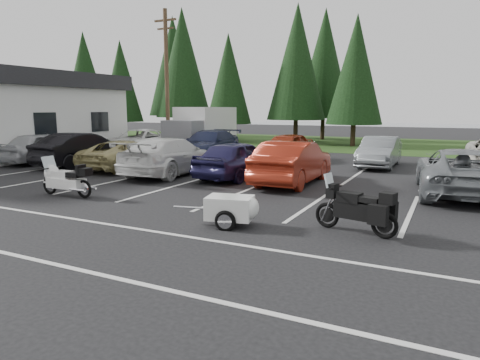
% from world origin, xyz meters
% --- Properties ---
extents(ground, '(120.00, 120.00, 0.00)m').
position_xyz_m(ground, '(0.00, 0.00, 0.00)').
color(ground, black).
rests_on(ground, ground).
extents(grass_strip, '(80.00, 16.00, 0.01)m').
position_xyz_m(grass_strip, '(0.00, 24.00, 0.01)').
color(grass_strip, '#1D3711').
rests_on(grass_strip, ground).
extents(lake_water, '(70.00, 50.00, 0.02)m').
position_xyz_m(lake_water, '(4.00, 55.00, 0.00)').
color(lake_water, slate).
rests_on(lake_water, ground).
extents(utility_pole, '(1.60, 0.26, 9.00)m').
position_xyz_m(utility_pole, '(-10.00, 12.00, 4.70)').
color(utility_pole, '#473321').
rests_on(utility_pole, ground).
extents(box_truck, '(2.40, 5.60, 2.90)m').
position_xyz_m(box_truck, '(-8.00, 12.50, 1.45)').
color(box_truck, silver).
rests_on(box_truck, ground).
extents(stall_markings, '(32.00, 16.00, 0.01)m').
position_xyz_m(stall_markings, '(0.00, 2.00, 0.00)').
color(stall_markings, silver).
rests_on(stall_markings, ground).
extents(conifer_0, '(4.58, 4.58, 10.66)m').
position_xyz_m(conifer_0, '(-28.00, 22.50, 6.23)').
color(conifer_0, '#332316').
rests_on(conifer_0, ground).
extents(conifer_1, '(3.96, 3.96, 9.22)m').
position_xyz_m(conifer_1, '(-22.00, 21.20, 5.39)').
color(conifer_1, '#332316').
rests_on(conifer_1, ground).
extents(conifer_2, '(5.10, 5.10, 11.89)m').
position_xyz_m(conifer_2, '(-16.00, 22.80, 6.95)').
color(conifer_2, '#332316').
rests_on(conifer_2, ground).
extents(conifer_3, '(3.87, 3.87, 9.02)m').
position_xyz_m(conifer_3, '(-10.50, 21.40, 5.27)').
color(conifer_3, '#332316').
rests_on(conifer_3, ground).
extents(conifer_4, '(4.80, 4.80, 11.17)m').
position_xyz_m(conifer_4, '(-5.00, 22.90, 6.53)').
color(conifer_4, '#332316').
rests_on(conifer_4, ground).
extents(conifer_5, '(4.14, 4.14, 9.63)m').
position_xyz_m(conifer_5, '(0.00, 21.60, 5.63)').
color(conifer_5, '#332316').
rests_on(conifer_5, ground).
extents(conifer_back_a, '(5.28, 5.28, 12.30)m').
position_xyz_m(conifer_back_a, '(-20.00, 27.00, 7.19)').
color(conifer_back_a, '#332316').
rests_on(conifer_back_a, ground).
extents(conifer_back_b, '(4.97, 4.97, 11.58)m').
position_xyz_m(conifer_back_b, '(-4.00, 27.50, 6.77)').
color(conifer_back_b, '#332316').
rests_on(conifer_back_b, ground).
extents(car_near_0, '(2.08, 4.80, 1.61)m').
position_xyz_m(car_near_0, '(-12.29, 4.28, 0.81)').
color(car_near_0, silver).
rests_on(car_near_0, ground).
extents(car_near_1, '(1.82, 5.01, 1.64)m').
position_xyz_m(car_near_1, '(-9.57, 4.25, 0.82)').
color(car_near_1, black).
rests_on(car_near_1, ground).
extents(car_near_2, '(2.43, 4.96, 1.35)m').
position_xyz_m(car_near_2, '(-6.84, 4.33, 0.68)').
color(car_near_2, tan).
rests_on(car_near_2, ground).
extents(car_near_3, '(2.54, 5.61, 1.59)m').
position_xyz_m(car_near_3, '(-4.00, 3.83, 0.80)').
color(car_near_3, silver).
rests_on(car_near_3, ground).
extents(car_near_4, '(2.16, 4.66, 1.54)m').
position_xyz_m(car_near_4, '(-1.01, 4.29, 0.77)').
color(car_near_4, '#1E1B44').
rests_on(car_near_4, ground).
extents(car_near_5, '(1.76, 4.91, 1.61)m').
position_xyz_m(car_near_5, '(1.45, 4.05, 0.81)').
color(car_near_5, maroon).
rests_on(car_near_5, ground).
extents(car_near_6, '(3.05, 5.70, 1.52)m').
position_xyz_m(car_near_6, '(7.06, 4.46, 0.76)').
color(car_near_6, slate).
rests_on(car_near_6, ground).
extents(car_far_0, '(2.82, 5.67, 1.54)m').
position_xyz_m(car_far_0, '(-10.70, 9.90, 0.77)').
color(car_far_0, white).
rests_on(car_far_0, ground).
extents(car_far_1, '(2.67, 5.63, 1.59)m').
position_xyz_m(car_far_1, '(-5.67, 9.85, 0.79)').
color(car_far_1, '#161C38').
rests_on(car_far_1, ground).
extents(car_far_2, '(2.26, 4.64, 1.52)m').
position_xyz_m(car_far_2, '(-1.19, 10.39, 0.76)').
color(car_far_2, maroon).
rests_on(car_far_2, ground).
extents(car_far_3, '(1.57, 4.45, 1.46)m').
position_xyz_m(car_far_3, '(3.64, 10.38, 0.73)').
color(car_far_3, slate).
rests_on(car_far_3, ground).
extents(touring_motorcycle, '(2.33, 0.75, 1.28)m').
position_xyz_m(touring_motorcycle, '(-4.29, -1.47, 0.64)').
color(touring_motorcycle, silver).
rests_on(touring_motorcycle, ground).
extents(cargo_trailer, '(1.75, 1.22, 0.73)m').
position_xyz_m(cargo_trailer, '(2.10, -2.26, 0.37)').
color(cargo_trailer, white).
rests_on(cargo_trailer, ground).
extents(adventure_motorcycle, '(2.31, 1.25, 1.34)m').
position_xyz_m(adventure_motorcycle, '(4.92, -1.54, 0.67)').
color(adventure_motorcycle, black).
rests_on(adventure_motorcycle, ground).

